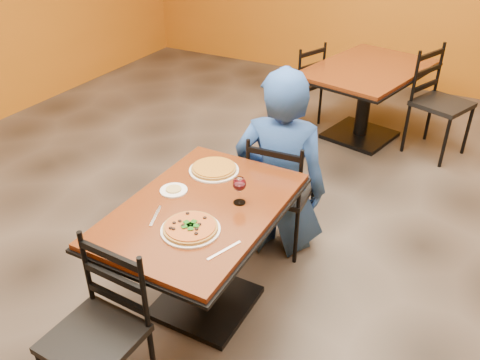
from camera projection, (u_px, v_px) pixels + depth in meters
The scene contains 17 objects.
floor at pixel (243, 258), 3.52m from camera, with size 7.00×8.00×0.01m, color black.
table_main at pixel (203, 234), 2.85m from camera, with size 0.83×1.23×0.75m.
table_second at pixel (366, 85), 4.89m from camera, with size 1.21×1.54×0.75m.
chair_main_near at pixel (94, 339), 2.34m from camera, with size 0.40×0.40×0.89m, color black, non-canonical shape.
chair_main_far at pixel (281, 190), 3.46m from camera, with size 0.40×0.40×0.88m, color black, non-canonical shape.
chair_second_left at pixel (297, 84), 5.24m from camera, with size 0.40×0.40×0.89m, color black, non-canonical shape.
chair_second_right at pixel (442, 105), 4.63m from camera, with size 0.45×0.45×1.00m, color black, non-canonical shape.
diner at pixel (281, 161), 3.36m from camera, with size 0.65×0.43×1.33m, color navy.
plate_main at pixel (191, 230), 2.56m from camera, with size 0.31×0.31×0.01m, color white.
pizza_main at pixel (190, 227), 2.55m from camera, with size 0.28×0.28×0.02m, color maroon.
plate_far at pixel (214, 170), 3.08m from camera, with size 0.31×0.31×0.01m, color white.
pizza_far at pixel (214, 168), 3.07m from camera, with size 0.28×0.28×0.02m, color gold.
side_plate at pixel (174, 190), 2.88m from camera, with size 0.16×0.16×0.01m, color white.
dip at pixel (174, 189), 2.87m from camera, with size 0.09×0.09×0.01m, color tan.
wine_glass at pixel (239, 189), 2.73m from camera, with size 0.08×0.08×0.18m, color white, non-canonical shape.
fork at pixel (156, 216), 2.67m from camera, with size 0.01×0.19×0.00m, color silver.
knife at pixel (224, 250), 2.42m from camera, with size 0.01×0.21×0.00m, color silver.
Camera 1 is at (1.26, -2.41, 2.30)m, focal length 37.20 mm.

